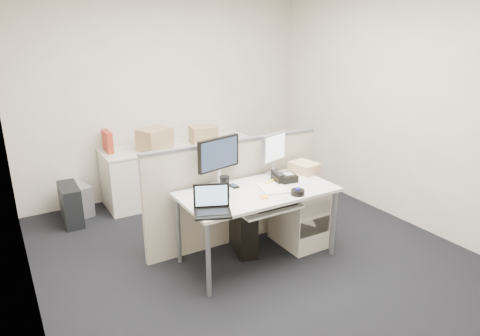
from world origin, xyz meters
TOP-DOWN VIEW (x-y plane):
  - floor at (0.00, 0.00)m, footprint 4.00×4.50m
  - wall_back at (0.00, 2.25)m, footprint 4.00×0.02m
  - wall_left at (-2.00, 0.00)m, footprint 0.02×4.50m
  - wall_right at (2.00, 0.00)m, footprint 0.02×4.50m
  - desk at (0.00, 0.00)m, footprint 1.50×0.75m
  - keyboard_tray at (0.00, -0.18)m, footprint 0.62×0.32m
  - drawer_pedestal at (0.55, 0.05)m, footprint 0.40×0.55m
  - cubicle_partition at (0.00, 0.45)m, footprint 2.00×0.06m
  - back_counter at (0.00, 1.93)m, footprint 2.00×0.60m
  - monitor_main at (-0.25, 0.32)m, footprint 0.52×0.29m
  - monitor_small at (0.40, 0.32)m, footprint 0.39×0.28m
  - laptop at (-0.62, -0.26)m, footprint 0.37×0.33m
  - trackball at (0.26, -0.28)m, footprint 0.13×0.13m
  - desk_phone at (0.37, 0.08)m, footprint 0.25×0.22m
  - paper_stack at (0.15, -0.04)m, footprint 0.32×0.37m
  - sticky_pad at (-0.05, -0.18)m, footprint 0.09×0.09m
  - travel_mug at (-0.35, 0.02)m, footprint 0.10×0.10m
  - banana at (0.20, 0.10)m, footprint 0.17×0.08m
  - cellphone at (-0.15, 0.20)m, footprint 0.07×0.12m
  - manila_folders at (0.72, 0.20)m, footprint 0.26×0.32m
  - keyboard at (0.05, -0.20)m, footprint 0.44×0.17m
  - pc_tower_desk at (-0.05, 0.20)m, footprint 0.28×0.49m
  - pc_tower_spare_dark at (-1.45, 1.80)m, footprint 0.21×0.50m
  - pc_tower_spare_silver at (-1.30, 2.03)m, footprint 0.26×0.44m
  - cardboard_box_left at (-0.37, 1.81)m, footprint 0.47×0.42m
  - cardboard_box_right at (0.30, 1.81)m, footprint 0.37×0.30m
  - red_binder at (-0.90, 2.03)m, footprint 0.07×0.30m

SIDE VIEW (x-z plane):
  - floor at x=0.00m, z-range -0.01..0.00m
  - pc_tower_spare_silver at x=-1.30m, z-range 0.00..0.38m
  - pc_tower_desk at x=-0.05m, z-range 0.00..0.43m
  - pc_tower_spare_dark at x=-1.45m, z-range 0.00..0.47m
  - drawer_pedestal at x=0.55m, z-range 0.00..0.65m
  - back_counter at x=0.00m, z-range 0.00..0.72m
  - cubicle_partition at x=0.00m, z-range 0.00..1.10m
  - keyboard_tray at x=0.00m, z-range 0.61..0.63m
  - keyboard at x=0.05m, z-range 0.63..0.65m
  - desk at x=0.00m, z-range 0.30..1.03m
  - sticky_pad at x=-0.05m, z-range 0.73..0.74m
  - paper_stack at x=0.15m, z-range 0.73..0.74m
  - cellphone at x=-0.15m, z-range 0.73..0.75m
  - banana at x=0.20m, z-range 0.73..0.77m
  - trackball at x=0.26m, z-range 0.73..0.78m
  - desk_phone at x=0.37m, z-range 0.73..0.80m
  - manila_folders at x=0.72m, z-range 0.73..0.84m
  - travel_mug at x=-0.35m, z-range 0.73..0.92m
  - cardboard_box_right at x=0.30m, z-range 0.72..0.96m
  - laptop at x=-0.62m, z-range 0.73..0.96m
  - red_binder at x=-0.90m, z-range 0.72..1.00m
  - cardboard_box_left at x=-0.37m, z-range 0.72..1.01m
  - monitor_small at x=0.40m, z-range 0.73..1.17m
  - monitor_main at x=-0.25m, z-range 0.73..1.22m
  - wall_back at x=0.00m, z-range 0.00..2.70m
  - wall_left at x=-2.00m, z-range 0.00..2.70m
  - wall_right at x=2.00m, z-range 0.00..2.70m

